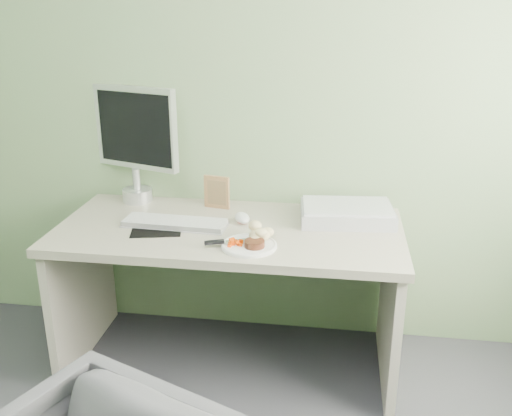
# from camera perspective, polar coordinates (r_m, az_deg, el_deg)

# --- Properties ---
(wall_back) EXTENTS (3.50, 0.00, 3.50)m
(wall_back) POSITION_cam_1_polar(r_m,az_deg,el_deg) (2.85, -1.47, 12.57)
(wall_back) COLOR gray
(wall_back) RESTS_ON floor
(desk) EXTENTS (1.60, 0.75, 0.73)m
(desk) POSITION_cam_1_polar(r_m,az_deg,el_deg) (2.72, -2.66, -5.51)
(desk) COLOR #BAB39C
(desk) RESTS_ON floor
(plate) EXTENTS (0.24, 0.24, 0.01)m
(plate) POSITION_cam_1_polar(r_m,az_deg,el_deg) (2.43, -0.69, -3.79)
(plate) COLOR white
(plate) RESTS_ON desk
(steak) EXTENTS (0.09, 0.09, 0.03)m
(steak) POSITION_cam_1_polar(r_m,az_deg,el_deg) (2.40, -0.15, -3.59)
(steak) COLOR black
(steak) RESTS_ON plate
(potato_pile) EXTENTS (0.12, 0.08, 0.06)m
(potato_pile) POSITION_cam_1_polar(r_m,az_deg,el_deg) (2.47, 0.41, -2.51)
(potato_pile) COLOR tan
(potato_pile) RESTS_ON plate
(carrot_heap) EXTENTS (0.05, 0.05, 0.03)m
(carrot_heap) POSITION_cam_1_polar(r_m,az_deg,el_deg) (2.42, -2.03, -3.35)
(carrot_heap) COLOR #F44605
(carrot_heap) RESTS_ON plate
(steak_knife) EXTENTS (0.21, 0.10, 0.02)m
(steak_knife) POSITION_cam_1_polar(r_m,az_deg,el_deg) (2.43, -3.38, -3.38)
(steak_knife) COLOR silver
(steak_knife) RESTS_ON plate
(mousepad) EXTENTS (0.26, 0.24, 0.00)m
(mousepad) POSITION_cam_1_polar(r_m,az_deg,el_deg) (2.66, -9.90, -2.08)
(mousepad) COLOR black
(mousepad) RESTS_ON desk
(keyboard) EXTENTS (0.48, 0.16, 0.02)m
(keyboard) POSITION_cam_1_polar(r_m,az_deg,el_deg) (2.68, -8.12, -1.43)
(keyboard) COLOR white
(keyboard) RESTS_ON desk
(computer_mouse) EXTENTS (0.11, 0.14, 0.04)m
(computer_mouse) POSITION_cam_1_polar(r_m,az_deg,el_deg) (2.70, -1.38, -0.99)
(computer_mouse) COLOR white
(computer_mouse) RESTS_ON desk
(photo_frame) EXTENTS (0.13, 0.04, 0.17)m
(photo_frame) POSITION_cam_1_polar(r_m,az_deg,el_deg) (2.87, -3.94, 1.59)
(photo_frame) COLOR #9F6F4A
(photo_frame) RESTS_ON desk
(eyedrop_bottle) EXTENTS (0.02, 0.02, 0.07)m
(eyedrop_bottle) POSITION_cam_1_polar(r_m,az_deg,el_deg) (2.95, -4.20, 1.04)
(eyedrop_bottle) COLOR white
(eyedrop_bottle) RESTS_ON desk
(scanner) EXTENTS (0.46, 0.33, 0.07)m
(scanner) POSITION_cam_1_polar(r_m,az_deg,el_deg) (2.75, 9.06, -0.59)
(scanner) COLOR #A8AAAF
(scanner) RESTS_ON desk
(monitor) EXTENTS (0.48, 0.20, 0.59)m
(monitor) POSITION_cam_1_polar(r_m,az_deg,el_deg) (2.98, -12.03, 6.90)
(monitor) COLOR silver
(monitor) RESTS_ON desk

